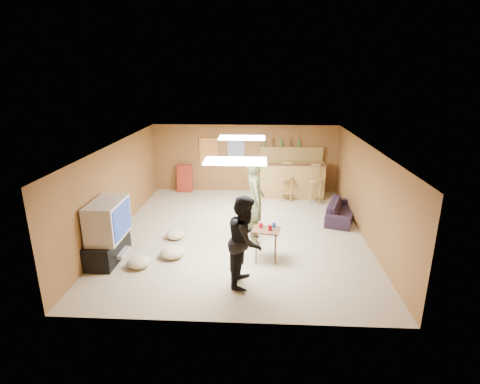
{
  "coord_description": "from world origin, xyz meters",
  "views": [
    {
      "loc": [
        0.46,
        -8.52,
        3.8
      ],
      "look_at": [
        0.0,
        0.2,
        1.0
      ],
      "focal_mm": 28.0,
      "sensor_mm": 36.0,
      "label": 1
    }
  ],
  "objects_px": {
    "person_olive": "(255,200)",
    "tray_table": "(266,245)",
    "sofa": "(341,210)",
    "bar_counter": "(292,180)",
    "tv_body": "(108,220)",
    "person_black": "(245,241)"
  },
  "relations": [
    {
      "from": "person_olive",
      "to": "tray_table",
      "type": "xyz_separation_m",
      "value": [
        0.25,
        -0.99,
        -0.64
      ]
    },
    {
      "from": "person_black",
      "to": "bar_counter",
      "type": "bearing_deg",
      "value": -6.84
    },
    {
      "from": "bar_counter",
      "to": "sofa",
      "type": "distance_m",
      "value": 2.26
    },
    {
      "from": "person_olive",
      "to": "sofa",
      "type": "distance_m",
      "value": 2.86
    },
    {
      "from": "bar_counter",
      "to": "person_black",
      "type": "xyz_separation_m",
      "value": [
        -1.28,
        -5.23,
        0.31
      ]
    },
    {
      "from": "bar_counter",
      "to": "tray_table",
      "type": "distance_m",
      "value": 4.44
    },
    {
      "from": "bar_counter",
      "to": "tray_table",
      "type": "bearing_deg",
      "value": -101.38
    },
    {
      "from": "person_olive",
      "to": "tray_table",
      "type": "height_order",
      "value": "person_olive"
    },
    {
      "from": "bar_counter",
      "to": "person_black",
      "type": "bearing_deg",
      "value": -103.72
    },
    {
      "from": "person_olive",
      "to": "sofa",
      "type": "xyz_separation_m",
      "value": [
        2.33,
        1.48,
        -0.75
      ]
    },
    {
      "from": "sofa",
      "to": "tray_table",
      "type": "distance_m",
      "value": 3.23
    },
    {
      "from": "bar_counter",
      "to": "sofa",
      "type": "relative_size",
      "value": 1.2
    },
    {
      "from": "person_black",
      "to": "tray_table",
      "type": "relative_size",
      "value": 2.4
    },
    {
      "from": "sofa",
      "to": "tray_table",
      "type": "height_order",
      "value": "tray_table"
    },
    {
      "from": "tv_body",
      "to": "person_olive",
      "type": "xyz_separation_m",
      "value": [
        3.02,
        1.09,
        0.1
      ]
    },
    {
      "from": "tv_body",
      "to": "bar_counter",
      "type": "xyz_separation_m",
      "value": [
        4.15,
        4.45,
        -0.35
      ]
    },
    {
      "from": "tv_body",
      "to": "sofa",
      "type": "xyz_separation_m",
      "value": [
        5.35,
        2.56,
        -0.66
      ]
    },
    {
      "from": "tv_body",
      "to": "tray_table",
      "type": "height_order",
      "value": "tv_body"
    },
    {
      "from": "person_olive",
      "to": "tray_table",
      "type": "bearing_deg",
      "value": -174.05
    },
    {
      "from": "bar_counter",
      "to": "person_olive",
      "type": "xyz_separation_m",
      "value": [
        -1.13,
        -3.36,
        0.45
      ]
    },
    {
      "from": "tv_body",
      "to": "sofa",
      "type": "distance_m",
      "value": 5.97
    },
    {
      "from": "tray_table",
      "to": "tv_body",
      "type": "bearing_deg",
      "value": -178.31
    }
  ]
}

